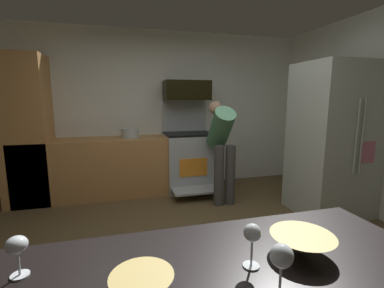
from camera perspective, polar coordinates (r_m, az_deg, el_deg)
name	(u,v)px	position (r m, az deg, el deg)	size (l,w,h in m)	color
ground_plane	(193,259)	(2.77, 0.20, -23.28)	(5.20, 4.80, 0.02)	brown
wall_back	(157,111)	(4.63, -7.43, 7.06)	(5.20, 0.12, 2.60)	silver
lower_cabinet_run	(103,168)	(4.37, -18.37, -4.79)	(2.40, 0.60, 0.90)	#B9834A
cabinet_column	(27,131)	(4.44, -31.76, 2.38)	(0.60, 0.60, 2.10)	#B9834A
oven_range	(188,159)	(4.46, -0.78, -3.27)	(0.76, 0.99, 1.48)	#B3BABE
microwave	(187,90)	(4.44, -1.12, 11.33)	(0.74, 0.38, 0.31)	black
refrigerator	(333,140)	(3.91, 27.76, 0.75)	(0.89, 0.79, 1.94)	#B8C2B8
person_cook	(222,143)	(3.87, 6.31, 0.24)	(0.31, 0.63, 1.47)	#454545
mixing_bowl_large	(302,244)	(1.19, 22.36, -19.05)	(0.25, 0.25, 0.08)	#E0C26E
mixing_bowl_small	(142,283)	(0.96, -10.64, -27.00)	(0.20, 0.20, 0.05)	#E7CA73
wine_glass_near	(17,247)	(1.12, -33.26, -17.91)	(0.07, 0.07, 0.14)	silver
wine_glass_mid	(252,236)	(1.02, 12.71, -18.49)	(0.06, 0.06, 0.16)	silver
wine_glass_far	(281,259)	(0.90, 18.52, -22.13)	(0.07, 0.07, 0.17)	silver
stock_pot	(130,133)	(4.26, -13.06, 2.27)	(0.27, 0.27, 0.15)	#B3BDBC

